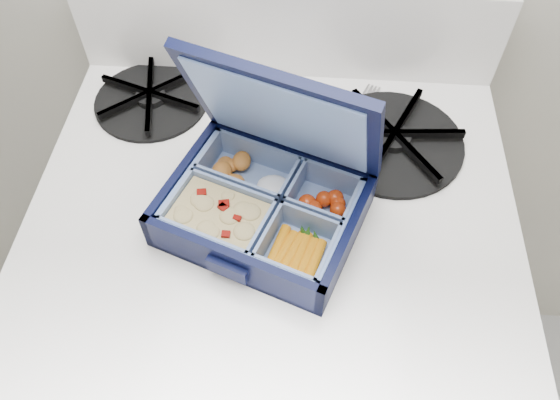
# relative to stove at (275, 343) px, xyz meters

# --- Properties ---
(stove) EXTENTS (0.58, 0.58, 0.87)m
(stove) POSITION_rel_stove_xyz_m (0.00, 0.00, 0.00)
(stove) COLOR white
(stove) RESTS_ON floor
(bento_box) EXTENTS (0.26, 0.23, 0.05)m
(bento_box) POSITION_rel_stove_xyz_m (-0.01, -0.03, 0.46)
(bento_box) COLOR black
(bento_box) RESTS_ON stove
(burner_grate) EXTENTS (0.20, 0.20, 0.03)m
(burner_grate) POSITION_rel_stove_xyz_m (0.15, 0.11, 0.45)
(burner_grate) COLOR black
(burner_grate) RESTS_ON stove
(burner_grate_rear) EXTENTS (0.20, 0.20, 0.02)m
(burner_grate_rear) POSITION_rel_stove_xyz_m (-0.18, 0.16, 0.44)
(burner_grate_rear) COLOR black
(burner_grate_rear) RESTS_ON stove
(fork) EXTENTS (0.10, 0.19, 0.01)m
(fork) POSITION_rel_stove_xyz_m (0.09, 0.10, 0.44)
(fork) COLOR #B3B3B3
(fork) RESTS_ON stove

